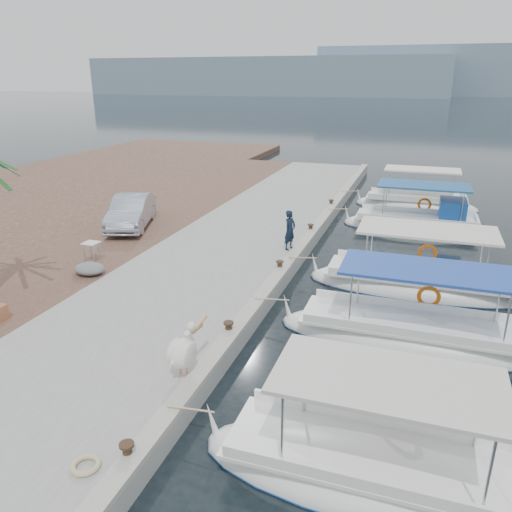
{
  "coord_description": "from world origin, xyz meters",
  "views": [
    {
      "loc": [
        4.22,
        -14.69,
        7.08
      ],
      "look_at": [
        -1.0,
        0.75,
        1.2
      ],
      "focal_mm": 35.0,
      "sensor_mm": 36.0,
      "label": 1
    }
  ],
  "objects_px": {
    "fisherman": "(290,230)",
    "fishing_caique_b": "(414,338)",
    "fishing_caique_e": "(416,206)",
    "fishing_caique_d": "(418,226)",
    "parked_car": "(131,212)",
    "fishing_caique_a": "(369,474)",
    "fishing_caique_c": "(415,286)",
    "pelican": "(183,351)"
  },
  "relations": [
    {
      "from": "fishing_caique_a",
      "to": "fishing_caique_d",
      "type": "distance_m",
      "value": 17.19
    },
    {
      "from": "fishing_caique_d",
      "to": "fisherman",
      "type": "height_order",
      "value": "fishing_caique_d"
    },
    {
      "from": "fishing_caique_e",
      "to": "fisherman",
      "type": "distance_m",
      "value": 11.76
    },
    {
      "from": "pelican",
      "to": "parked_car",
      "type": "bearing_deg",
      "value": 127.17
    },
    {
      "from": "fishing_caique_d",
      "to": "fishing_caique_e",
      "type": "bearing_deg",
      "value": 93.34
    },
    {
      "from": "fishing_caique_c",
      "to": "pelican",
      "type": "distance_m",
      "value": 9.57
    },
    {
      "from": "pelican",
      "to": "fisherman",
      "type": "height_order",
      "value": "fisherman"
    },
    {
      "from": "fisherman",
      "to": "fishing_caique_b",
      "type": "bearing_deg",
      "value": -115.09
    },
    {
      "from": "fishing_caique_e",
      "to": "fisherman",
      "type": "relative_size",
      "value": 4.21
    },
    {
      "from": "fishing_caique_a",
      "to": "pelican",
      "type": "xyz_separation_m",
      "value": [
        -4.46,
        1.39,
        0.98
      ]
    },
    {
      "from": "fishing_caique_b",
      "to": "fisherman",
      "type": "relative_size",
      "value": 4.82
    },
    {
      "from": "fisherman",
      "to": "fishing_caique_e",
      "type": "bearing_deg",
      "value": -2.03
    },
    {
      "from": "fishing_caique_d",
      "to": "parked_car",
      "type": "relative_size",
      "value": 1.61
    },
    {
      "from": "fishing_caique_a",
      "to": "fishing_caique_e",
      "type": "relative_size",
      "value": 0.97
    },
    {
      "from": "fishing_caique_b",
      "to": "fishing_caique_e",
      "type": "distance_m",
      "value": 16.02
    },
    {
      "from": "fishing_caique_d",
      "to": "fisherman",
      "type": "xyz_separation_m",
      "value": [
        -4.83,
        -6.33,
        1.11
      ]
    },
    {
      "from": "fishing_caique_a",
      "to": "fishing_caique_b",
      "type": "height_order",
      "value": "same"
    },
    {
      "from": "fishing_caique_c",
      "to": "fisherman",
      "type": "height_order",
      "value": "fishing_caique_c"
    },
    {
      "from": "fishing_caique_c",
      "to": "fishing_caique_d",
      "type": "relative_size",
      "value": 1.07
    },
    {
      "from": "fishing_caique_d",
      "to": "fisherman",
      "type": "distance_m",
      "value": 8.04
    },
    {
      "from": "fishing_caique_a",
      "to": "pelican",
      "type": "bearing_deg",
      "value": 162.7
    },
    {
      "from": "pelican",
      "to": "fishing_caique_b",
      "type": "bearing_deg",
      "value": 39.93
    },
    {
      "from": "fishing_caique_a",
      "to": "parked_car",
      "type": "xyz_separation_m",
      "value": [
        -12.22,
        11.62,
        1.1
      ]
    },
    {
      "from": "fishing_caique_c",
      "to": "fishing_caique_e",
      "type": "distance_m",
      "value": 12.12
    },
    {
      "from": "fishing_caique_c",
      "to": "fisherman",
      "type": "xyz_separation_m",
      "value": [
        -4.97,
        1.35,
        1.18
      ]
    },
    {
      "from": "fishing_caique_b",
      "to": "pelican",
      "type": "bearing_deg",
      "value": -140.07
    },
    {
      "from": "fishing_caique_c",
      "to": "pelican",
      "type": "relative_size",
      "value": 4.98
    },
    {
      "from": "fishing_caique_b",
      "to": "fishing_caique_c",
      "type": "relative_size",
      "value": 1.02
    },
    {
      "from": "fishing_caique_a",
      "to": "fishing_caique_b",
      "type": "bearing_deg",
      "value": 84.03
    },
    {
      "from": "fishing_caique_b",
      "to": "fishing_caique_e",
      "type": "relative_size",
      "value": 1.14
    },
    {
      "from": "fishing_caique_c",
      "to": "pelican",
      "type": "xyz_separation_m",
      "value": [
        -4.96,
        -8.12,
        0.98
      ]
    },
    {
      "from": "fishing_caique_e",
      "to": "fishing_caique_c",
      "type": "bearing_deg",
      "value": -88.12
    },
    {
      "from": "fishing_caique_a",
      "to": "fishing_caique_b",
      "type": "xyz_separation_m",
      "value": [
        0.59,
        5.62,
        -0.0
      ]
    },
    {
      "from": "fishing_caique_b",
      "to": "fisherman",
      "type": "distance_m",
      "value": 7.38
    },
    {
      "from": "fishing_caique_a",
      "to": "fishing_caique_e",
      "type": "bearing_deg",
      "value": 89.73
    },
    {
      "from": "fisherman",
      "to": "fishing_caique_a",
      "type": "bearing_deg",
      "value": -136.68
    },
    {
      "from": "fishing_caique_a",
      "to": "fishing_caique_b",
      "type": "distance_m",
      "value": 5.65
    },
    {
      "from": "fishing_caique_b",
      "to": "parked_car",
      "type": "distance_m",
      "value": 14.19
    },
    {
      "from": "fishing_caique_d",
      "to": "fishing_caique_e",
      "type": "relative_size",
      "value": 1.04
    },
    {
      "from": "fishing_caique_b",
      "to": "fishing_caique_d",
      "type": "bearing_deg",
      "value": 91.11
    },
    {
      "from": "fishing_caique_d",
      "to": "pelican",
      "type": "relative_size",
      "value": 4.65
    },
    {
      "from": "fishing_caique_b",
      "to": "pelican",
      "type": "height_order",
      "value": "fishing_caique_b"
    }
  ]
}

